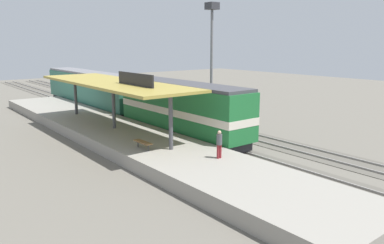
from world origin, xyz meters
TOP-DOWN VIEW (x-y plane):
  - ground_plane at (2.00, 0.00)m, footprint 120.00×120.00m
  - track_near at (0.00, 0.00)m, footprint 3.20×110.00m
  - track_far at (4.60, 0.00)m, footprint 3.20×110.00m
  - platform at (-4.60, 0.00)m, footprint 6.00×44.00m
  - station_canopy at (-4.60, -0.09)m, footprint 5.20×18.00m
  - platform_bench at (-6.00, -6.79)m, footprint 0.44×1.70m
  - locomotive at (0.00, -2.93)m, footprint 2.93×14.43m
  - passenger_carriage_single at (0.00, 15.07)m, footprint 2.90×20.00m
  - freight_car at (4.60, 7.45)m, footprint 2.80×12.00m
  - light_mast at (7.80, 2.24)m, footprint 1.10×1.10m
  - person_waiting at (-3.46, -11.40)m, footprint 0.34×0.34m

SIDE VIEW (x-z plane):
  - ground_plane at x=2.00m, z-range 0.00..0.00m
  - track_near at x=0.00m, z-range -0.05..0.11m
  - track_far at x=4.60m, z-range -0.05..0.11m
  - platform at x=-4.60m, z-range 0.00..0.90m
  - platform_bench at x=-6.00m, z-range 1.09..1.59m
  - person_waiting at x=-3.46m, z-range 1.00..2.71m
  - freight_car at x=4.60m, z-range 0.20..3.74m
  - passenger_carriage_single at x=0.00m, z-range 0.19..4.43m
  - locomotive at x=0.00m, z-range 0.19..4.63m
  - station_canopy at x=-4.60m, z-range 2.18..6.88m
  - light_mast at x=7.80m, z-range 2.55..14.25m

